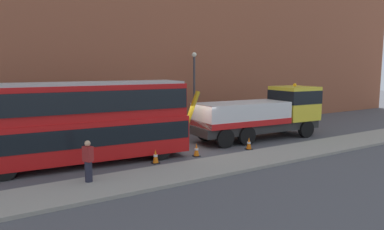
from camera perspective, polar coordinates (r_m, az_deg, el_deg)
ground_plane at (r=21.48m, az=-0.74°, el=-5.30°), size 120.00×120.00×0.00m
near_kerb at (r=18.13m, az=6.31°, el=-7.55°), size 60.00×2.80×0.15m
building_facade at (r=26.93m, az=-8.34°, el=14.52°), size 60.00×1.50×16.00m
recovery_tow_truck at (r=24.58m, az=11.18°, el=0.38°), size 10.22×3.26×3.67m
double_decker_bus at (r=18.46m, az=-17.60°, el=-0.76°), size 11.16×3.32×4.06m
pedestrian_onlooker at (r=15.38m, az=-16.03°, el=-7.08°), size 0.41×0.47×1.71m
traffic_cone_near_bus at (r=18.29m, az=-5.77°, el=-6.55°), size 0.36×0.36×0.72m
traffic_cone_midway at (r=19.58m, az=0.70°, el=-5.56°), size 0.36×0.36×0.72m
traffic_cone_near_truck at (r=21.44m, az=8.95°, el=-4.48°), size 0.36×0.36×0.72m
street_lamp at (r=26.40m, az=0.34°, el=4.75°), size 0.36×0.36×5.83m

